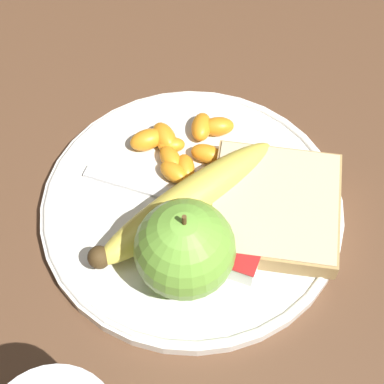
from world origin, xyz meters
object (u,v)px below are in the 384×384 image
(plate, at_px, (192,207))
(apple, at_px, (185,249))
(bread_slice, at_px, (275,206))
(fork, at_px, (190,202))
(jam_packet, at_px, (242,257))
(banana, at_px, (182,201))

(plate, bearing_deg, apple, 16.00)
(bread_slice, relative_size, fork, 0.80)
(jam_packet, bearing_deg, apple, -58.27)
(banana, height_order, bread_slice, banana)
(apple, xyz_separation_m, banana, (-0.06, -0.02, -0.02))
(banana, bearing_deg, bread_slice, 109.75)
(bread_slice, bearing_deg, jam_packet, -11.25)
(banana, distance_m, bread_slice, 0.08)
(bread_slice, height_order, jam_packet, same)
(apple, height_order, bread_slice, apple)
(bread_slice, bearing_deg, banana, -70.25)
(plate, xyz_separation_m, bread_slice, (-0.02, 0.07, 0.02))
(bread_slice, relative_size, jam_packet, 3.59)
(plate, distance_m, fork, 0.01)
(apple, height_order, fork, apple)
(bread_slice, distance_m, jam_packet, 0.06)
(banana, height_order, jam_packet, banana)
(banana, bearing_deg, fork, 159.82)
(apple, relative_size, bread_slice, 0.65)
(banana, xyz_separation_m, fork, (-0.01, 0.00, -0.02))
(fork, relative_size, jam_packet, 4.51)
(apple, bearing_deg, bread_slice, 147.64)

